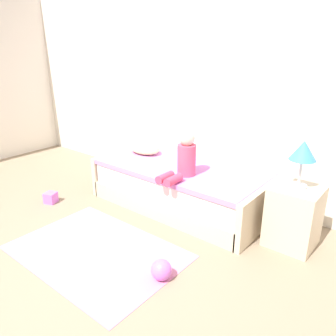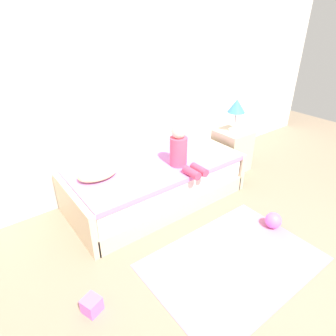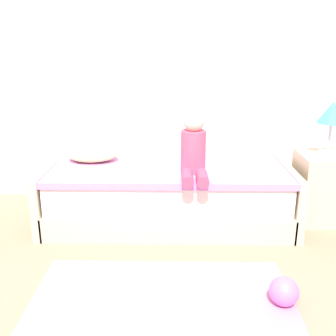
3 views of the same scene
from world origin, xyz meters
TOP-DOWN VIEW (x-y plane):
  - wall_rear at (0.00, 2.60)m, footprint 7.20×0.10m
  - bed at (-0.11, 2.00)m, footprint 2.11×1.00m
  - nightstand at (1.24, 2.00)m, footprint 0.44×0.44m
  - table_lamp at (1.24, 2.00)m, footprint 0.24×0.24m
  - child_figure at (0.10, 1.77)m, footprint 0.20×0.51m
  - pillow at (-0.79, 2.10)m, footprint 0.44×0.30m
  - toy_ball at (0.60, 0.79)m, footprint 0.18×0.18m
  - area_rug at (-0.12, 0.70)m, footprint 1.60×1.10m

SIDE VIEW (x-z plane):
  - area_rug at x=-0.12m, z-range 0.00..0.01m
  - toy_ball at x=0.60m, z-range 0.00..0.18m
  - bed at x=-0.11m, z-range 0.00..0.50m
  - nightstand at x=1.24m, z-range 0.00..0.60m
  - pillow at x=-0.79m, z-range 0.50..0.63m
  - child_figure at x=0.10m, z-range 0.45..0.96m
  - table_lamp at x=1.24m, z-range 0.71..1.16m
  - wall_rear at x=0.00m, z-range 0.00..2.90m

